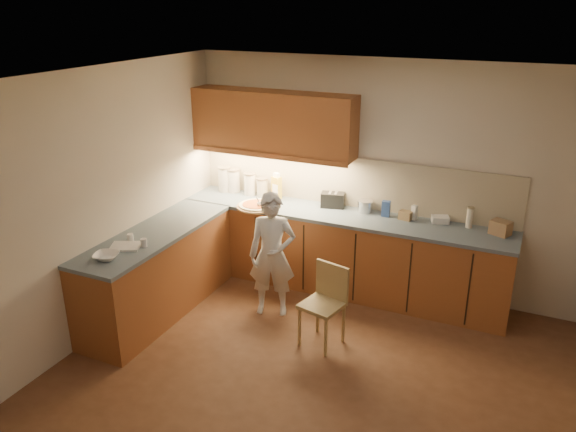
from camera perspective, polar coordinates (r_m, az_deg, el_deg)
The scene contains 24 objects.
room at distance 4.41m, azimuth 2.97°, elevation 1.54°, with size 4.54×4.50×2.62m.
l_counter at distance 6.28m, azimuth -0.84°, elevation -4.29°, with size 3.77×2.62×0.92m.
backsplash at distance 6.45m, azimuth 6.36°, elevation 3.46°, with size 3.75×0.02×0.58m, color #B8AB8F.
upper_cabinets at distance 6.47m, azimuth -1.55°, elevation 9.48°, with size 1.95×0.36×0.73m.
pizza_on_board at distance 6.46m, azimuth -3.20°, elevation 1.05°, with size 0.46×0.46×0.19m.
child at distance 5.85m, azimuth -1.61°, elevation -3.97°, with size 0.49×0.32×1.34m, color silver.
wooden_chair at distance 5.46m, azimuth 3.87°, elevation -8.39°, with size 0.43×0.43×0.80m.
mixing_bowl at distance 5.44m, azimuth -17.97°, elevation -3.91°, with size 0.23×0.23×0.06m, color white.
canister_a at distance 7.00m, azimuth -6.48°, elevation 3.75°, with size 0.16×0.16×0.32m.
canister_b at distance 6.98m, azimuth -5.56°, elevation 3.64°, with size 0.17×0.17×0.30m.
canister_c at distance 6.85m, azimuth -3.89°, elevation 3.28°, with size 0.15×0.15×0.28m.
canister_d at distance 6.80m, azimuth -2.64°, elevation 2.97°, with size 0.14×0.14×0.23m.
oil_jug at distance 6.70m, azimuth -1.17°, elevation 2.96°, with size 0.13×0.11×0.32m.
toaster at distance 6.46m, azimuth 4.57°, elevation 1.64°, with size 0.29×0.21×0.17m.
steel_pot at distance 6.36m, azimuth 7.83°, elevation 1.00°, with size 0.18×0.18×0.13m.
blue_box at distance 6.25m, azimuth 9.92°, elevation 0.73°, with size 0.09×0.06×0.18m, color #335199.
card_box_a at distance 6.22m, azimuth 11.86°, elevation 0.07°, with size 0.13×0.10×0.10m, color #9C7E54.
white_bottle at distance 6.22m, azimuth 12.71°, elevation 0.34°, with size 0.05×0.05×0.16m, color silver.
flat_pack at distance 6.22m, azimuth 15.21°, elevation -0.34°, with size 0.18×0.13×0.07m, color silver.
tall_jar at distance 6.15m, azimuth 17.98°, elevation -0.11°, with size 0.07×0.07×0.23m.
card_box_b at distance 6.08m, azimuth 20.79°, elevation -1.12°, with size 0.19×0.15×0.15m, color #977451.
dough_cloth at distance 5.64m, azimuth -16.18°, elevation -2.97°, with size 0.28×0.22×0.02m, color silver.
spice_jar_a at distance 5.75m, azimuth -15.72°, elevation -2.13°, with size 0.06×0.06×0.08m, color white.
spice_jar_b at distance 5.59m, azimuth -14.45°, elevation -2.65°, with size 0.06×0.06×0.08m, color silver.
Camera 1 is at (1.52, -3.87, 3.15)m, focal length 35.00 mm.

